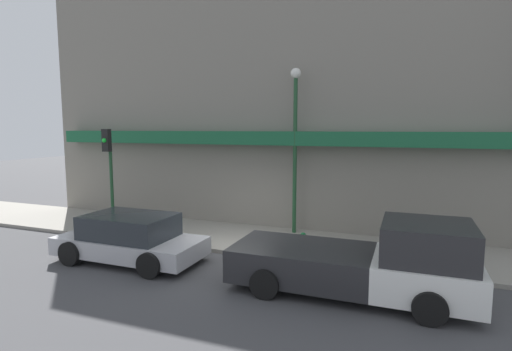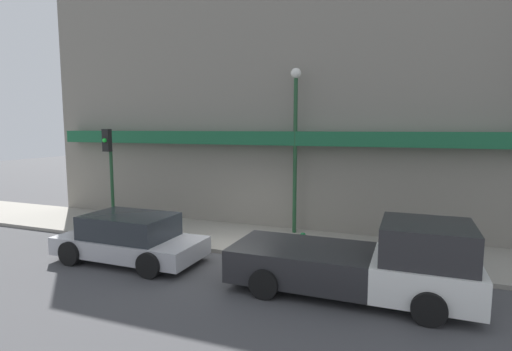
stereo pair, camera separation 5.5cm
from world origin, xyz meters
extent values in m
plane|color=#424244|center=(0.00, 0.00, 0.00)|extent=(80.00, 80.00, 0.00)
cube|color=gray|center=(0.00, 1.69, 0.06)|extent=(36.00, 3.38, 0.12)
cube|color=gray|center=(0.00, 4.88, 4.83)|extent=(19.80, 3.00, 9.65)
cube|color=#195B38|center=(0.00, 3.08, 3.50)|extent=(18.22, 0.60, 0.50)
cube|color=white|center=(5.61, -1.53, 0.61)|extent=(2.23, 2.07, 0.78)
cube|color=#262628|center=(5.61, -1.53, 1.41)|extent=(1.89, 1.91, 0.82)
cube|color=#262628|center=(2.83, -1.53, 0.61)|extent=(3.34, 2.07, 0.78)
cylinder|color=black|center=(5.67, -0.49, 0.34)|extent=(0.69, 0.22, 0.69)
cylinder|color=black|center=(5.67, -2.57, 0.34)|extent=(0.69, 0.22, 0.69)
cylinder|color=black|center=(2.21, -0.49, 0.34)|extent=(0.69, 0.22, 0.69)
cylinder|color=black|center=(2.21, -2.57, 0.34)|extent=(0.69, 0.22, 0.69)
cube|color=#ADADB2|center=(-2.34, -1.53, 0.46)|extent=(4.32, 1.89, 0.51)
cube|color=#23282D|center=(-2.34, -1.53, 1.05)|extent=(2.50, 1.70, 0.66)
cylinder|color=black|center=(-1.00, -0.58, 0.34)|extent=(0.69, 0.22, 0.69)
cylinder|color=black|center=(-1.00, -2.47, 0.34)|extent=(0.69, 0.22, 0.69)
cylinder|color=black|center=(-3.68, -0.58, 0.34)|extent=(0.69, 0.22, 0.69)
cylinder|color=black|center=(-3.68, -2.47, 0.34)|extent=(0.69, 0.22, 0.69)
cylinder|color=#196633|center=(2.29, 0.60, 0.37)|extent=(0.18, 0.18, 0.49)
sphere|color=#196633|center=(2.29, 0.60, 0.68)|extent=(0.17, 0.17, 0.17)
cylinder|color=#1E4728|center=(1.38, 2.85, 2.85)|extent=(0.14, 0.14, 5.45)
sphere|color=silver|center=(1.38, 2.85, 5.75)|extent=(0.36, 0.36, 0.36)
cylinder|color=#1E4728|center=(-4.93, 0.76, 1.98)|extent=(0.12, 0.12, 3.71)
cube|color=black|center=(-4.93, 0.60, 3.44)|extent=(0.28, 0.20, 0.80)
sphere|color=green|center=(-4.93, 0.48, 3.44)|extent=(0.16, 0.16, 0.16)
camera|label=1|loc=(5.16, -10.77, 3.88)|focal=28.00mm
camera|label=2|loc=(5.22, -10.75, 3.88)|focal=28.00mm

